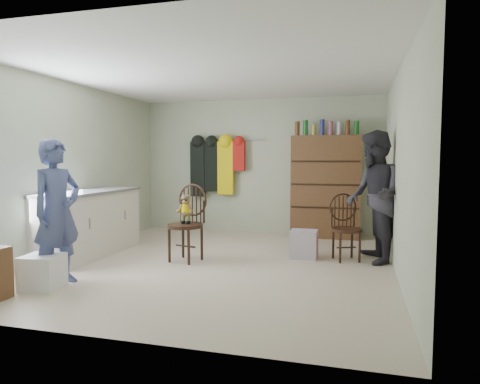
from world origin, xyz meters
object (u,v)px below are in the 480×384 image
(counter, at_px, (90,223))
(chair_front, at_px, (187,217))
(chair_far, at_px, (345,224))
(dresser, at_px, (326,186))

(counter, height_order, chair_front, chair_front)
(chair_far, height_order, dresser, dresser)
(counter, relative_size, chair_front, 1.76)
(counter, bearing_deg, dresser, 35.68)
(counter, distance_m, dresser, 3.96)
(dresser, bearing_deg, chair_far, -76.86)
(counter, xyz_separation_m, chair_front, (1.49, 0.06, 0.13))
(chair_front, bearing_deg, counter, -165.90)
(chair_far, bearing_deg, chair_front, 174.27)
(chair_front, distance_m, chair_far, 2.18)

